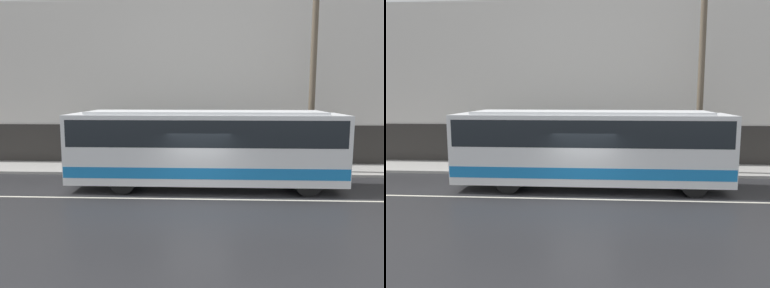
# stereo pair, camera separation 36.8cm
# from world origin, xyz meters

# --- Properties ---
(ground_plane) EXTENTS (60.00, 60.00, 0.00)m
(ground_plane) POSITION_xyz_m (0.00, 0.00, 0.00)
(ground_plane) COLOR #262628
(sidewalk) EXTENTS (60.00, 2.94, 0.13)m
(sidewalk) POSITION_xyz_m (0.00, 5.47, 0.07)
(sidewalk) COLOR #A09E99
(sidewalk) RESTS_ON ground_plane
(building_facade) EXTENTS (60.00, 0.35, 9.06)m
(building_facade) POSITION_xyz_m (0.00, 7.08, 4.37)
(building_facade) COLOR silver
(building_facade) RESTS_ON ground_plane
(lane_stripe) EXTENTS (54.00, 0.14, 0.01)m
(lane_stripe) POSITION_xyz_m (0.00, 0.00, 0.00)
(lane_stripe) COLOR beige
(lane_stripe) RESTS_ON ground_plane
(transit_bus) EXTENTS (11.42, 2.49, 3.31)m
(transit_bus) POSITION_xyz_m (0.23, 1.70, 1.86)
(transit_bus) COLOR white
(transit_bus) RESTS_ON ground_plane
(utility_pole_near) EXTENTS (0.30, 0.30, 8.76)m
(utility_pole_near) POSITION_xyz_m (5.45, 4.84, 4.52)
(utility_pole_near) COLOR brown
(utility_pole_near) RESTS_ON sidewalk
(pedestrian_waiting) EXTENTS (0.36, 0.36, 1.69)m
(pedestrian_waiting) POSITION_xyz_m (-3.77, 4.92, 0.92)
(pedestrian_waiting) COLOR #1E5933
(pedestrian_waiting) RESTS_ON sidewalk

